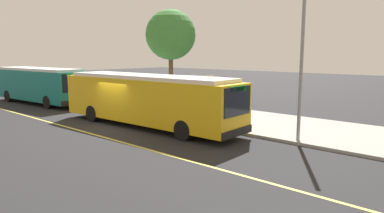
% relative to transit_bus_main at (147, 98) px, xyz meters
% --- Properties ---
extents(ground_plane, '(120.00, 120.00, 0.00)m').
position_rel_transit_bus_main_xyz_m(ground_plane, '(-1.43, -1.01, -1.62)').
color(ground_plane, '#232326').
extents(sidewalk_curb, '(44.00, 6.40, 0.15)m').
position_rel_transit_bus_main_xyz_m(sidewalk_curb, '(-1.43, 4.99, -1.54)').
color(sidewalk_curb, gray).
rests_on(sidewalk_curb, ground_plane).
extents(lane_stripe_center, '(36.00, 0.14, 0.01)m').
position_rel_transit_bus_main_xyz_m(lane_stripe_center, '(-1.43, -3.21, -1.61)').
color(lane_stripe_center, '#E0D64C').
rests_on(lane_stripe_center, ground_plane).
extents(transit_bus_main, '(12.28, 3.05, 2.95)m').
position_rel_transit_bus_main_xyz_m(transit_bus_main, '(0.00, 0.00, 0.00)').
color(transit_bus_main, gold).
rests_on(transit_bus_main, ground_plane).
extents(transit_bus_second, '(10.57, 3.34, 2.95)m').
position_rel_transit_bus_main_xyz_m(transit_bus_second, '(-13.83, 0.15, -0.00)').
color(transit_bus_second, '#146B66').
rests_on(transit_bus_second, ground_plane).
extents(bus_shelter, '(2.90, 1.60, 2.48)m').
position_rel_transit_bus_main_xyz_m(bus_shelter, '(-0.42, 5.04, 0.30)').
color(bus_shelter, '#333338').
rests_on(bus_shelter, sidewalk_curb).
extents(waiting_bench, '(1.60, 0.48, 0.95)m').
position_rel_transit_bus_main_xyz_m(waiting_bench, '(-0.27, 5.16, -0.99)').
color(waiting_bench, brown).
rests_on(waiting_bench, sidewalk_curb).
extents(route_sign_post, '(0.44, 0.08, 2.80)m').
position_rel_transit_bus_main_xyz_m(route_sign_post, '(2.43, 2.68, 0.34)').
color(route_sign_post, '#333338').
rests_on(route_sign_post, sidewalk_curb).
extents(pedestrian_commuter, '(0.24, 0.40, 1.69)m').
position_rel_transit_bus_main_xyz_m(pedestrian_commuter, '(2.46, 3.71, -0.50)').
color(pedestrian_commuter, '#282D47').
rests_on(pedestrian_commuter, sidewalk_curb).
extents(street_tree_near_shelter, '(4.04, 4.04, 7.50)m').
position_rel_transit_bus_main_xyz_m(street_tree_near_shelter, '(-5.38, 7.24, 3.99)').
color(street_tree_near_shelter, brown).
rests_on(street_tree_near_shelter, sidewalk_curb).
extents(utility_pole, '(0.16, 0.16, 6.40)m').
position_rel_transit_bus_main_xyz_m(utility_pole, '(8.13, 2.21, 1.73)').
color(utility_pole, gray).
rests_on(utility_pole, sidewalk_curb).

